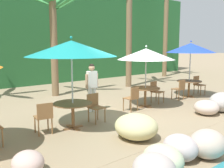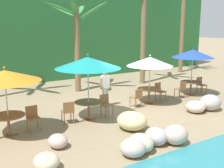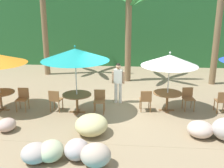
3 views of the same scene
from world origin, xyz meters
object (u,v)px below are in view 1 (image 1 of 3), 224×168
(chair_blue_seaward, at_px, (198,84))
(dining_table_teal, at_px, (73,107))
(chair_white_inland, at_px, (133,97))
(chair_white_seaward, at_px, (156,90))
(palm_tree_third, at_px, (129,1))
(palm_tree_second, at_px, (54,22))
(dining_table_white, at_px, (145,91))
(waiter_in_white, at_px, (92,84))
(chair_teal_seaward, at_px, (95,105))
(chair_teal_inland, at_px, (44,116))
(umbrella_white, at_px, (146,54))
(chair_blue_inland, at_px, (180,88))
(dining_table_blue, at_px, (189,84))
(umbrella_blue, at_px, (191,48))
(palm_tree_fourth, at_px, (166,15))
(umbrella_teal, at_px, (71,48))

(chair_blue_seaward, bearing_deg, dining_table_teal, -175.29)
(chair_white_inland, bearing_deg, chair_white_seaward, 12.98)
(palm_tree_third, bearing_deg, palm_tree_second, 176.94)
(dining_table_white, bearing_deg, palm_tree_third, 54.77)
(dining_table_white, bearing_deg, waiter_in_white, 159.44)
(chair_teal_seaward, bearing_deg, chair_teal_inland, -176.91)
(chair_blue_seaward, bearing_deg, umbrella_white, -178.14)
(chair_blue_inland, xyz_separation_m, waiter_in_white, (-3.98, 0.81, 0.47))
(dining_table_white, bearing_deg, chair_teal_inland, -174.13)
(umbrella_white, relative_size, palm_tree_second, 0.48)
(chair_white_seaward, height_order, chair_blue_seaward, same)
(umbrella_white, bearing_deg, dining_table_blue, 0.81)
(chair_white_inland, distance_m, palm_tree_third, 6.83)
(dining_table_teal, distance_m, chair_teal_inland, 0.86)
(chair_blue_seaward, bearing_deg, umbrella_blue, -174.58)
(chair_white_inland, distance_m, palm_tree_fourth, 11.25)
(chair_white_inland, height_order, dining_table_blue, chair_white_inland)
(palm_tree_third, bearing_deg, palm_tree_fourth, 18.41)
(umbrella_white, relative_size, chair_blue_seaward, 2.68)
(umbrella_teal, xyz_separation_m, dining_table_teal, (0.00, 0.00, -1.64))
(palm_tree_second, bearing_deg, dining_table_teal, -111.58)
(chair_teal_seaward, bearing_deg, palm_tree_second, 77.74)
(chair_white_seaward, height_order, palm_tree_second, palm_tree_second)
(umbrella_teal, relative_size, chair_teal_inland, 2.97)
(chair_teal_inland, relative_size, chair_blue_inland, 1.00)
(palm_tree_fourth, bearing_deg, palm_tree_second, -171.10)
(palm_tree_fourth, bearing_deg, dining_table_teal, -151.86)
(umbrella_teal, relative_size, palm_tree_third, 0.36)
(chair_blue_inland, relative_size, palm_tree_third, 0.12)
(chair_white_inland, bearing_deg, umbrella_white, 11.88)
(chair_teal_seaward, height_order, dining_table_blue, chair_teal_seaward)
(palm_tree_third, bearing_deg, chair_blue_seaward, -75.41)
(chair_white_seaward, bearing_deg, dining_table_white, -165.92)
(chair_white_inland, relative_size, dining_table_blue, 0.79)
(dining_table_blue, xyz_separation_m, palm_tree_third, (-0.13, 3.86, 4.04))
(dining_table_blue, bearing_deg, palm_tree_third, 91.96)
(chair_teal_inland, bearing_deg, chair_teal_seaward, 3.09)
(chair_teal_inland, bearing_deg, palm_tree_fourth, 26.34)
(chair_teal_seaward, relative_size, chair_blue_inland, 1.00)
(dining_table_white, bearing_deg, chair_white_seaward, 14.08)
(dining_table_teal, relative_size, umbrella_white, 0.47)
(umbrella_white, xyz_separation_m, palm_tree_third, (2.75, 3.90, 2.65))
(palm_tree_second, bearing_deg, chair_white_seaward, -57.99)
(chair_teal_seaward, bearing_deg, palm_tree_third, 38.45)
(dining_table_teal, height_order, chair_white_inland, chair_white_inland)
(dining_table_teal, relative_size, chair_white_inland, 1.26)
(palm_tree_fourth, bearing_deg, waiter_in_white, -153.70)
(chair_teal_seaward, relative_size, umbrella_blue, 0.34)
(umbrella_blue, bearing_deg, chair_teal_seaward, -175.92)
(umbrella_blue, height_order, palm_tree_second, palm_tree_second)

